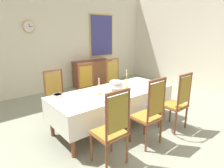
% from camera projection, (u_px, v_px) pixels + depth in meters
% --- Properties ---
extents(ground, '(7.75, 6.51, 0.04)m').
position_uv_depth(ground, '(119.00, 129.00, 3.79)').
color(ground, '#959C86').
extents(back_wall, '(7.75, 0.08, 3.44)m').
position_uv_depth(back_wall, '(48.00, 37.00, 5.77)').
color(back_wall, silver).
rests_on(back_wall, ground).
extents(right_wall, '(0.08, 6.51, 3.44)m').
position_uv_depth(right_wall, '(215.00, 37.00, 5.74)').
color(right_wall, silver).
rests_on(right_wall, ground).
extents(dining_table, '(2.49, 1.00, 0.74)m').
position_uv_depth(dining_table, '(114.00, 94.00, 3.73)').
color(dining_table, brown).
rests_on(dining_table, ground).
extents(tablecloth, '(2.51, 1.02, 0.42)m').
position_uv_depth(tablecloth, '(114.00, 96.00, 3.74)').
color(tablecloth, white).
rests_on(tablecloth, dining_table).
extents(chair_south_a, '(0.44, 0.42, 1.16)m').
position_uv_depth(chair_south_a, '(112.00, 128.00, 2.59)').
color(chair_south_a, brown).
rests_on(chair_south_a, ground).
extents(chair_north_a, '(0.44, 0.42, 1.11)m').
position_uv_depth(chair_north_a, '(57.00, 96.00, 3.94)').
color(chair_north_a, brown).
rests_on(chair_north_a, ground).
extents(chair_south_b, '(0.44, 0.42, 1.19)m').
position_uv_depth(chair_south_b, '(150.00, 112.00, 3.08)').
color(chair_south_b, brown).
rests_on(chair_south_b, ground).
extents(chair_north_b, '(0.44, 0.42, 1.17)m').
position_uv_depth(chair_north_b, '(89.00, 88.00, 4.44)').
color(chair_north_b, brown).
rests_on(chair_north_b, ground).
extents(chair_south_c, '(0.44, 0.42, 1.15)m').
position_uv_depth(chair_south_c, '(177.00, 101.00, 3.60)').
color(chair_south_c, brown).
rests_on(chair_south_c, ground).
extents(chair_north_c, '(0.44, 0.42, 1.21)m').
position_uv_depth(chair_north_c, '(115.00, 82.00, 4.94)').
color(chair_north_c, brown).
rests_on(chair_north_c, ground).
extents(soup_tureen, '(0.30, 0.30, 0.24)m').
position_uv_depth(soup_tureen, '(116.00, 85.00, 3.72)').
color(soup_tureen, silver).
rests_on(soup_tureen, tablecloth).
extents(candlestick_west, '(0.07, 0.07, 0.31)m').
position_uv_depth(candlestick_west, '(99.00, 88.00, 3.47)').
color(candlestick_west, gold).
rests_on(candlestick_west, tablecloth).
extents(candlestick_east, '(0.07, 0.07, 0.38)m').
position_uv_depth(candlestick_east, '(126.00, 80.00, 3.89)').
color(candlestick_east, gold).
rests_on(candlestick_east, tablecloth).
extents(bowl_near_left, '(0.18, 0.18, 0.04)m').
position_uv_depth(bowl_near_left, '(58.00, 95.00, 3.39)').
color(bowl_near_left, silver).
rests_on(bowl_near_left, tablecloth).
extents(bowl_near_right, '(0.17, 0.17, 0.03)m').
position_uv_depth(bowl_near_right, '(106.00, 100.00, 3.14)').
color(bowl_near_right, silver).
rests_on(bowl_near_right, tablecloth).
extents(bowl_far_left, '(0.16, 0.16, 0.04)m').
position_uv_depth(bowl_far_left, '(125.00, 94.00, 3.43)').
color(bowl_far_left, silver).
rests_on(bowl_far_left, tablecloth).
extents(bowl_far_right, '(0.15, 0.15, 0.04)m').
position_uv_depth(bowl_far_right, '(116.00, 97.00, 3.30)').
color(bowl_far_right, silver).
rests_on(bowl_far_right, tablecloth).
extents(spoon_primary, '(0.05, 0.18, 0.01)m').
position_uv_depth(spoon_primary, '(51.00, 97.00, 3.34)').
color(spoon_primary, gold).
rests_on(spoon_primary, tablecloth).
extents(spoon_secondary, '(0.03, 0.18, 0.01)m').
position_uv_depth(spoon_secondary, '(99.00, 102.00, 3.09)').
color(spoon_secondary, gold).
rests_on(spoon_secondary, tablecloth).
extents(sideboard, '(1.44, 0.48, 0.90)m').
position_uv_depth(sideboard, '(93.00, 73.00, 6.73)').
color(sideboard, brown).
rests_on(sideboard, ground).
extents(mounted_clock, '(0.33, 0.06, 0.33)m').
position_uv_depth(mounted_clock, '(29.00, 26.00, 5.29)').
color(mounted_clock, '#D1B251').
extents(framed_painting, '(1.04, 0.05, 1.51)m').
position_uv_depth(framed_painting, '(102.00, 36.00, 6.95)').
color(framed_painting, '#D1B251').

